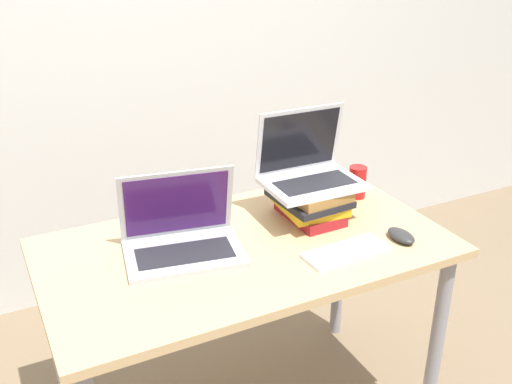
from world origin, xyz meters
TOP-DOWN VIEW (x-y plane):
  - wall_back at (0.00, 1.52)m, footprint 8.00×0.05m
  - desk at (0.00, 0.37)m, footprint 1.32×0.73m
  - laptop_left at (-0.20, 0.42)m, footprint 0.40×0.32m
  - book_stack at (0.28, 0.44)m, footprint 0.23×0.28m
  - laptop_on_books at (0.29, 0.46)m, footprint 0.33×0.25m
  - wireless_keyboard at (0.26, 0.17)m, footprint 0.29×0.13m
  - mouse at (0.47, 0.16)m, footprint 0.07×0.11m
  - soda_can at (0.54, 0.51)m, footprint 0.07×0.07m

SIDE VIEW (x-z plane):
  - desk at x=0.00m, z-range 0.29..1.06m
  - wireless_keyboard at x=0.26m, z-range 0.77..0.78m
  - mouse at x=0.47m, z-range 0.77..0.80m
  - laptop_left at x=-0.20m, z-range 0.69..0.95m
  - soda_can at x=0.54m, z-range 0.77..0.89m
  - book_stack at x=0.28m, z-range 0.77..0.90m
  - laptop_on_books at x=0.29m, z-range 0.82..1.07m
  - wall_back at x=0.00m, z-range 0.00..2.70m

